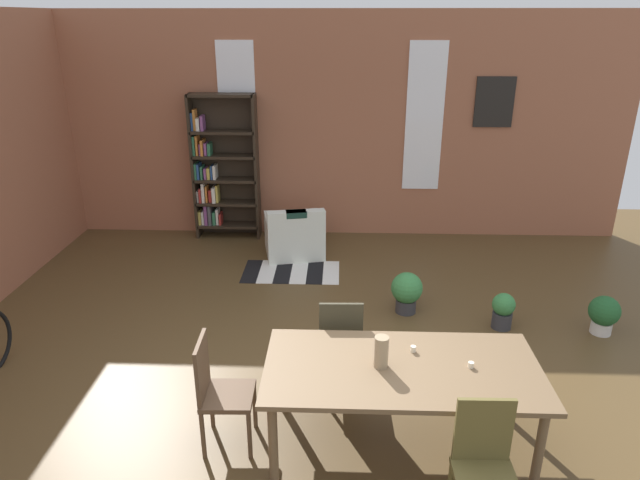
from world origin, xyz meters
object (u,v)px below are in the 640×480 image
(vase_on_table, at_px, (381,352))
(bookshelf_tall, at_px, (220,170))
(dining_chair_near_right, at_px, (485,466))
(potted_plant_by_shelf, at_px, (604,313))
(dining_chair_head_left, at_px, (218,389))
(dining_chair_far_left, at_px, (340,341))
(dining_table, at_px, (402,375))
(potted_plant_corner, at_px, (407,291))
(armchair_white, at_px, (294,236))
(potted_plant_window, at_px, (503,310))

(vase_on_table, relative_size, bookshelf_tall, 0.12)
(dining_chair_near_right, height_order, potted_plant_by_shelf, dining_chair_near_right)
(vase_on_table, relative_size, potted_plant_by_shelf, 0.58)
(dining_chair_head_left, relative_size, bookshelf_tall, 0.43)
(vase_on_table, relative_size, dining_chair_far_left, 0.27)
(dining_table, distance_m, bookshelf_tall, 5.17)
(dining_table, distance_m, potted_plant_corner, 2.29)
(potted_plant_corner, bearing_deg, armchair_white, 130.63)
(vase_on_table, xyz_separation_m, potted_plant_window, (1.49, 1.91, -0.66))
(potted_plant_by_shelf, bearing_deg, dining_table, -142.38)
(vase_on_table, bearing_deg, dining_chair_far_left, 112.42)
(dining_chair_head_left, bearing_deg, potted_plant_window, 34.87)
(armchair_white, bearing_deg, potted_plant_window, -39.02)
(armchair_white, relative_size, potted_plant_by_shelf, 2.16)
(dining_table, distance_m, dining_chair_near_right, 0.89)
(dining_chair_near_right, height_order, dining_chair_far_left, same)
(dining_chair_far_left, distance_m, bookshelf_tall, 4.32)
(potted_plant_by_shelf, xyz_separation_m, potted_plant_window, (-1.06, 0.08, -0.02))
(dining_chair_head_left, bearing_deg, armchair_white, 85.86)
(bookshelf_tall, bearing_deg, potted_plant_corner, -42.54)
(vase_on_table, xyz_separation_m, dining_chair_near_right, (0.64, -0.74, -0.37))
(dining_chair_far_left, bearing_deg, armchair_white, 101.96)
(dining_chair_far_left, xyz_separation_m, armchair_white, (-0.67, 3.16, -0.23))
(potted_plant_window, bearing_deg, potted_plant_corner, 162.61)
(dining_chair_head_left, relative_size, armchair_white, 1.01)
(dining_table, xyz_separation_m, potted_plant_by_shelf, (2.38, 1.83, -0.44))
(dining_chair_far_left, height_order, armchair_white, dining_chair_far_left)
(dining_chair_head_left, distance_m, potted_plant_corner, 2.83)
(dining_table, bearing_deg, armchair_white, 106.29)
(dining_chair_far_left, xyz_separation_m, dining_chair_head_left, (-0.95, -0.74, 0.00))
(armchair_white, relative_size, potted_plant_window, 2.28)
(bookshelf_tall, distance_m, potted_plant_window, 4.60)
(dining_table, relative_size, dining_chair_near_right, 2.21)
(dining_chair_near_right, xyz_separation_m, potted_plant_by_shelf, (1.91, 2.57, -0.27))
(dining_chair_far_left, bearing_deg, dining_chair_near_right, -57.47)
(dining_chair_near_right, relative_size, potted_plant_corner, 1.93)
(dining_chair_head_left, height_order, potted_plant_corner, dining_chair_head_left)
(dining_chair_far_left, bearing_deg, dining_table, -57.51)
(vase_on_table, distance_m, armchair_white, 4.07)
(vase_on_table, height_order, potted_plant_by_shelf, vase_on_table)
(potted_plant_by_shelf, height_order, potted_plant_window, potted_plant_by_shelf)
(dining_table, bearing_deg, potted_plant_window, 55.33)
(armchair_white, bearing_deg, dining_chair_near_right, -70.85)
(dining_table, xyz_separation_m, dining_chair_head_left, (-1.42, -0.00, -0.17))
(bookshelf_tall, bearing_deg, potted_plant_by_shelf, -30.74)
(dining_chair_head_left, xyz_separation_m, potted_plant_corner, (1.72, 2.23, -0.24))
(dining_table, distance_m, dining_chair_far_left, 0.89)
(vase_on_table, distance_m, potted_plant_window, 2.51)
(dining_chair_near_right, distance_m, potted_plant_by_shelf, 3.21)
(dining_chair_head_left, distance_m, potted_plant_window, 3.35)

